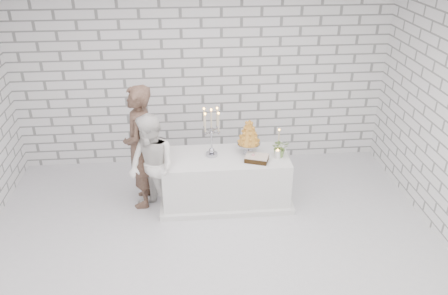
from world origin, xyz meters
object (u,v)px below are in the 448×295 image
cake_table (225,179)px  bride (152,167)px  groom (140,147)px  croquembouche (249,137)px  candelabra (211,133)px

cake_table → bride: bearing=-167.4°
groom → croquembouche: size_ratio=3.43×
cake_table → croquembouche: croquembouche is taller
cake_table → groom: groom is taller
candelabra → croquembouche: candelabra is taller
bride → groom: bearing=172.2°
cake_table → groom: (-1.21, 0.08, 0.54)m
groom → bride: bearing=30.4°
groom → croquembouche: bearing=90.5°
bride → croquembouche: (1.37, 0.30, 0.26)m
candelabra → croquembouche: 0.54m
cake_table → candelabra: candelabra is taller
bride → candelabra: size_ratio=2.08×
cake_table → bride: size_ratio=1.19×
cake_table → bride: bride is taller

